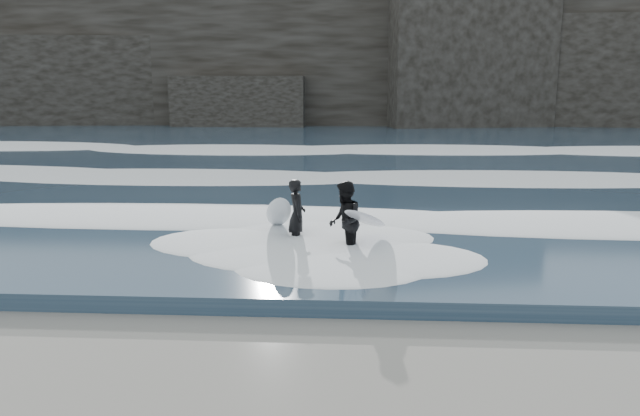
{
  "coord_description": "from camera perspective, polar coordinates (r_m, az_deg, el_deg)",
  "views": [
    {
      "loc": [
        1.0,
        -5.94,
        3.53
      ],
      "look_at": [
        0.24,
        6.59,
        1.0
      ],
      "focal_mm": 35.0,
      "sensor_mm": 36.0,
      "label": 1
    }
  ],
  "objects": [
    {
      "name": "headland",
      "position": [
        51.97,
        2.41,
        13.0
      ],
      "size": [
        70.0,
        9.0,
        10.0
      ],
      "primitive_type": "cube",
      "color": "black",
      "rests_on": "ground"
    },
    {
      "name": "foam_near",
      "position": [
        15.29,
        -0.36,
        -0.41
      ],
      "size": [
        60.0,
        3.2,
        0.2
      ],
      "primitive_type": "ellipsoid",
      "color": "white",
      "rests_on": "sea"
    },
    {
      "name": "sea",
      "position": [
        35.11,
        1.81,
        5.86
      ],
      "size": [
        90.0,
        52.0,
        0.3
      ],
      "primitive_type": "cube",
      "color": "#293E53",
      "rests_on": "ground"
    },
    {
      "name": "foam_far",
      "position": [
        31.11,
        1.6,
        5.71
      ],
      "size": [
        60.0,
        4.8,
        0.3
      ],
      "primitive_type": "ellipsoid",
      "color": "white",
      "rests_on": "sea"
    },
    {
      "name": "surfer_left",
      "position": [
        13.31,
        -2.55,
        -0.58
      ],
      "size": [
        1.04,
        1.83,
        1.53
      ],
      "color": "black",
      "rests_on": "ground"
    },
    {
      "name": "surfer_right",
      "position": [
        12.41,
        2.54,
        -1.22
      ],
      "size": [
        1.33,
        2.08,
        1.62
      ],
      "color": "black",
      "rests_on": "ground"
    },
    {
      "name": "foam_mid",
      "position": [
        22.18,
        0.84,
        3.33
      ],
      "size": [
        60.0,
        4.0,
        0.24
      ],
      "primitive_type": "ellipsoid",
      "color": "white",
      "rests_on": "sea"
    }
  ]
}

